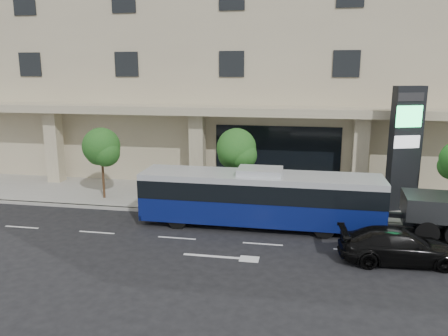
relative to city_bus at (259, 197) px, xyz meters
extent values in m
plane|color=black|center=(0.40, -0.76, -1.52)|extent=(120.00, 120.00, 0.00)
cube|color=gray|center=(0.40, 4.24, -1.44)|extent=(120.00, 6.00, 0.15)
cube|color=gray|center=(0.40, 1.24, -1.44)|extent=(120.00, 0.30, 0.15)
cube|color=tan|center=(0.40, 14.74, 8.48)|extent=(60.00, 15.00, 20.00)
cube|color=tan|center=(0.40, 6.04, 3.68)|extent=(60.00, 2.80, 0.50)
cube|color=black|center=(0.40, 7.21, 0.63)|extent=(8.00, 0.12, 4.00)
cube|color=tan|center=(-14.60, 6.04, 1.08)|extent=(0.90, 0.90, 4.90)
cube|color=tan|center=(-4.60, 6.04, 1.08)|extent=(0.90, 0.90, 4.90)
cube|color=tan|center=(5.40, 6.04, 1.08)|extent=(0.90, 0.90, 4.90)
cylinder|color=#422B19|center=(-9.60, 2.84, 0.03)|extent=(0.14, 0.14, 2.80)
sphere|color=#164F1D|center=(-9.60, 2.84, 1.75)|extent=(2.20, 2.20, 2.20)
sphere|color=#164F1D|center=(-9.25, 2.64, 1.43)|extent=(1.65, 1.65, 1.65)
sphere|color=#164F1D|center=(-9.90, 3.04, 1.35)|extent=(1.54, 1.54, 1.54)
cylinder|color=#422B19|center=(-1.60, 2.84, 0.10)|extent=(0.14, 0.14, 2.94)
sphere|color=#164F1D|center=(-1.60, 2.84, 1.91)|extent=(2.20, 2.20, 2.20)
sphere|color=#164F1D|center=(-1.25, 2.64, 1.57)|extent=(1.65, 1.65, 1.65)
sphere|color=#164F1D|center=(-1.90, 3.04, 1.49)|extent=(1.54, 1.54, 1.54)
cylinder|color=black|center=(-3.91, -1.02, -1.03)|extent=(0.98, 0.30, 0.98)
cylinder|color=black|center=(-3.90, 1.04, -1.03)|extent=(0.98, 0.30, 0.98)
cylinder|color=black|center=(3.13, -1.03, -1.03)|extent=(0.98, 0.30, 0.98)
cylinder|color=black|center=(3.14, 1.02, -1.03)|extent=(0.98, 0.30, 0.98)
cube|color=#0B1554|center=(0.01, 0.00, -0.59)|extent=(11.74, 2.47, 1.17)
cube|color=black|center=(0.01, 0.00, 0.44)|extent=(11.74, 2.51, 0.88)
cube|color=#B4B8BE|center=(0.01, 0.00, 1.03)|extent=(11.74, 2.47, 0.29)
cube|color=#B4B8BE|center=(0.01, 0.00, 1.32)|extent=(2.16, 1.57, 0.29)
cube|color=#2D3033|center=(-5.81, 0.01, -1.08)|extent=(0.15, 2.45, 0.29)
cube|color=#2D3033|center=(5.82, -0.01, -1.08)|extent=(0.15, 2.45, 0.29)
cube|color=#2D3033|center=(6.49, 0.25, -0.62)|extent=(1.53, 0.38, 0.21)
cube|color=#2D3033|center=(5.93, 0.29, -1.00)|extent=(0.37, 1.72, 0.17)
cylinder|color=black|center=(9.03, 1.05, -1.00)|extent=(1.06, 0.38, 1.04)
cylinder|color=black|center=(7.65, -0.84, -1.00)|extent=(1.06, 0.38, 1.04)
cylinder|color=black|center=(7.80, 1.15, -1.00)|extent=(1.06, 0.38, 1.04)
imported|color=black|center=(6.00, -3.13, -0.82)|extent=(4.93, 2.31, 1.39)
cube|color=black|center=(7.39, 3.72, 1.98)|extent=(1.76, 1.10, 6.69)
cube|color=#26E873|center=(7.39, 3.40, 3.76)|extent=(1.38, 0.55, 1.12)
cube|color=silver|center=(7.39, 3.40, 2.42)|extent=(1.38, 0.55, 0.67)
cube|color=#262628|center=(7.39, 3.40, 4.77)|extent=(1.38, 0.55, 0.45)
camera|label=1|loc=(1.97, -20.64, 6.14)|focal=35.00mm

